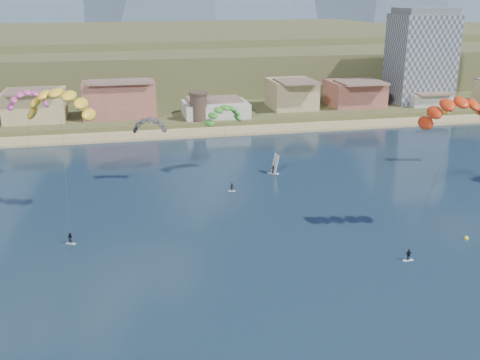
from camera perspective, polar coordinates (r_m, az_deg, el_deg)
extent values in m
plane|color=black|center=(68.31, 5.95, -16.49)|extent=(2400.00, 2400.00, 0.00)
cube|color=tan|center=(164.64, -5.49, 4.76)|extent=(2200.00, 12.00, 0.90)
cube|color=brown|center=(614.46, -10.86, 14.51)|extent=(2200.00, 900.00, 4.00)
cube|color=brown|center=(280.68, -0.17, 12.43)|extent=(320.00, 150.00, 15.00)
cube|color=brown|center=(314.93, -16.54, 12.63)|extent=(380.00, 170.00, 18.00)
cube|color=gray|center=(209.58, 17.78, 11.58)|extent=(20.00, 16.00, 30.00)
cube|color=#59595E|center=(208.51, 18.22, 15.94)|extent=(18.00, 14.40, 2.00)
cylinder|color=#47382D|center=(171.78, -4.21, 7.34)|extent=(5.20, 5.20, 8.00)
cylinder|color=#47382D|center=(171.01, -4.25, 8.75)|extent=(5.82, 5.82, 0.60)
cube|color=silver|center=(96.61, -16.73, -6.16)|extent=(1.69, 1.13, 0.11)
imported|color=black|center=(96.22, -16.78, -5.62)|extent=(1.13, 1.03, 1.88)
cylinder|color=#262626|center=(99.75, -17.24, 0.53)|extent=(0.05, 0.05, 21.99)
cube|color=silver|center=(90.88, 16.60, -7.76)|extent=(1.60, 0.50, 0.11)
imported|color=black|center=(90.46, 16.66, -7.21)|extent=(1.08, 0.46, 1.84)
cylinder|color=#262626|center=(92.68, 18.84, -0.79)|extent=(0.05, 0.05, 21.85)
cube|color=silver|center=(116.34, -0.84, -1.11)|extent=(1.52, 0.84, 0.10)
imported|color=black|center=(116.05, -0.84, -0.70)|extent=(1.21, 0.91, 1.67)
cylinder|color=#262626|center=(120.03, -1.26, 2.70)|extent=(0.05, 0.05, 16.01)
cylinder|color=#262626|center=(123.72, -20.40, 2.89)|extent=(0.04, 0.04, 17.82)
cylinder|color=#262626|center=(117.22, -8.83, 1.76)|extent=(0.04, 0.04, 13.54)
cylinder|color=#262626|center=(138.35, 22.01, 3.44)|extent=(0.04, 0.04, 14.49)
cube|color=silver|center=(127.73, 3.37, 0.67)|extent=(2.56, 1.93, 0.13)
imported|color=black|center=(127.43, 3.38, 1.09)|extent=(1.06, 0.95, 1.82)
cube|color=white|center=(127.16, 3.57, 1.67)|extent=(2.24, 2.87, 4.35)
sphere|color=#FFF41A|center=(101.57, 21.89, -5.47)|extent=(0.74, 0.74, 0.74)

